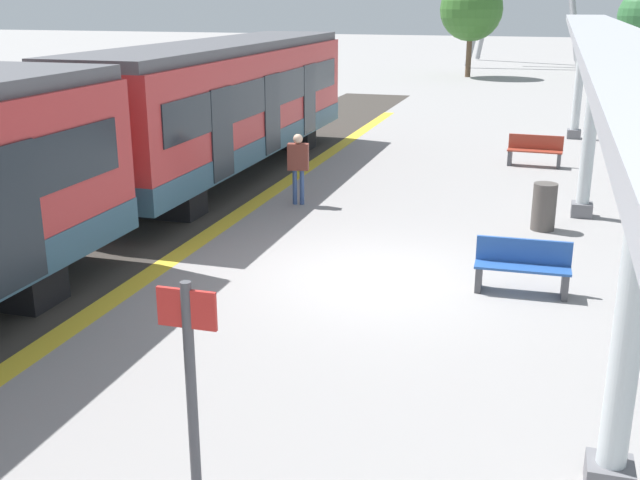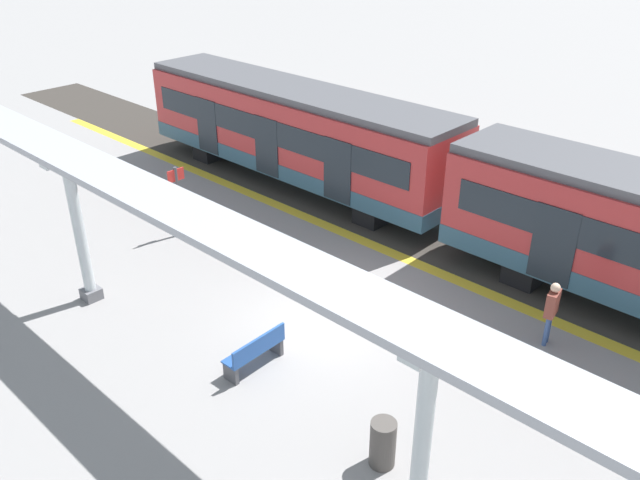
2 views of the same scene
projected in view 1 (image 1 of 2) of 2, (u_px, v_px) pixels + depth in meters
The scene contains 14 objects.
ground_plane at pixel (373, 278), 13.01m from camera, with size 176.00×176.00×0.00m, color gray.
tactile_edge_strip at pixel (174, 258), 14.02m from camera, with size 0.41×38.78×0.01m, color gold.
trackbed at pixel (88, 249), 14.52m from camera, with size 3.20×50.78×0.01m, color #38332D.
train_far_carriage at pixel (225, 106), 20.08m from camera, with size 2.65×12.87×3.48m.
canopy_pillar_second at pixel (632, 302), 6.83m from camera, with size 1.10×0.44×3.86m.
canopy_pillar_third at pixel (590, 127), 16.12m from camera, with size 1.10×0.44×3.86m.
canopy_pillar_fourth at pixel (579, 80), 25.36m from camera, with size 1.10×0.44×3.86m.
canopy_beam at pixel (618, 43), 10.90m from camera, with size 1.20×31.15×0.16m, color #A8AAB2.
bench_near_end at pixel (535, 150), 21.58m from camera, with size 1.52×0.50×0.86m.
bench_mid_platform at pixel (522, 266), 12.29m from camera, with size 1.51×0.48×0.86m.
trash_bin at pixel (544, 207), 15.60m from camera, with size 0.48×0.48×0.97m, color #4E4944.
platform_info_sign at pixel (190, 373), 6.89m from camera, with size 0.56×0.10×2.20m.
passenger_waiting_near_edge at pixel (298, 161), 17.37m from camera, with size 0.50×0.29×1.63m.
tree_right_background at pixel (471, 9), 44.85m from camera, with size 3.67×3.67×5.74m.
Camera 1 is at (2.63, -11.95, 4.55)m, focal length 43.05 mm.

